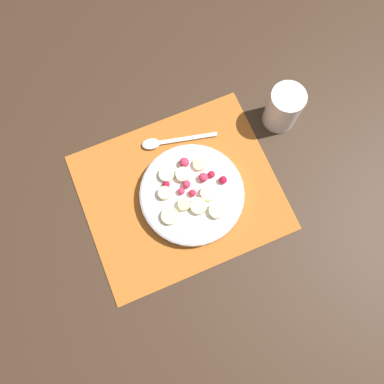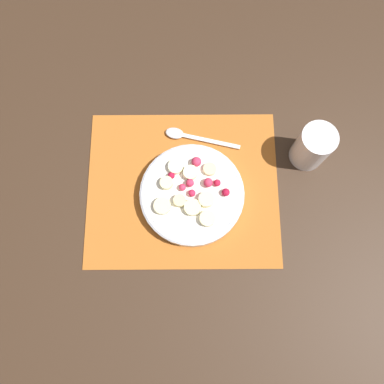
% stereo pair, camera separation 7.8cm
% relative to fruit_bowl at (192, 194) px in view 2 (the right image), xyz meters
% --- Properties ---
extents(ground_plane, '(3.00, 3.00, 0.00)m').
position_rel_fruit_bowl_xyz_m(ground_plane, '(0.02, -0.02, -0.02)').
color(ground_plane, '#382619').
extents(placemat, '(0.42, 0.35, 0.01)m').
position_rel_fruit_bowl_xyz_m(placemat, '(0.02, -0.02, -0.02)').
color(placemat, '#B26023').
rests_on(placemat, ground_plane).
extents(fruit_bowl, '(0.22, 0.22, 0.05)m').
position_rel_fruit_bowl_xyz_m(fruit_bowl, '(0.00, 0.00, 0.00)').
color(fruit_bowl, silver).
rests_on(fruit_bowl, placemat).
extents(spoon, '(0.17, 0.06, 0.01)m').
position_rel_fruit_bowl_xyz_m(spoon, '(0.01, -0.14, -0.01)').
color(spoon, silver).
rests_on(spoon, placemat).
extents(drinking_glass, '(0.08, 0.08, 0.10)m').
position_rel_fruit_bowl_xyz_m(drinking_glass, '(-0.26, -0.09, 0.03)').
color(drinking_glass, white).
rests_on(drinking_glass, ground_plane).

